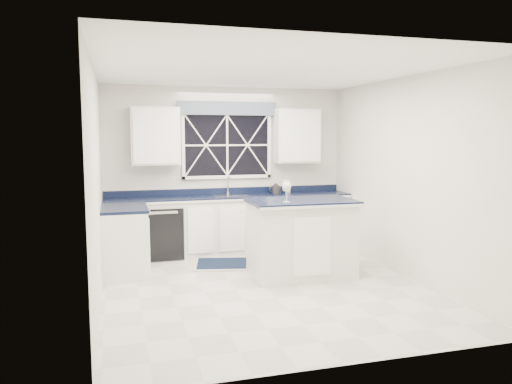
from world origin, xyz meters
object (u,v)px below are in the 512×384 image
object	(u,v)px
soap_bottle	(288,187)
wine_glass	(287,187)
kettle	(276,188)
island	(301,238)
faucet	(228,185)
dishwasher	(163,231)

from	to	relation	value
soap_bottle	wine_glass	bearing A→B (deg)	-109.89
kettle	wine_glass	world-z (taller)	wine_glass
island	kettle	size ratio (longest dim) A/B	5.90
wine_glass	soap_bottle	world-z (taller)	wine_glass
faucet	soap_bottle	world-z (taller)	faucet
faucet	kettle	xyz separation A→B (m)	(0.80, -0.08, -0.08)
kettle	wine_glass	distance (m)	1.95
island	wine_glass	distance (m)	0.78
dishwasher	kettle	bearing A→B (deg)	3.50
faucet	kettle	size ratio (longest dim) A/B	1.25
soap_bottle	kettle	bearing A→B (deg)	-157.85
faucet	dishwasher	bearing A→B (deg)	-169.98
faucet	island	world-z (taller)	faucet
faucet	wine_glass	size ratio (longest dim) A/B	1.07
island	soap_bottle	bearing A→B (deg)	77.11
island	soap_bottle	size ratio (longest dim) A/B	7.71
kettle	faucet	bearing A→B (deg)	155.58
dishwasher	island	xyz separation A→B (m)	(1.71, -1.60, 0.12)
dishwasher	faucet	size ratio (longest dim) A/B	2.72
kettle	soap_bottle	bearing A→B (deg)	3.32
island	soap_bottle	distance (m)	1.94
kettle	dishwasher	bearing A→B (deg)	164.67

